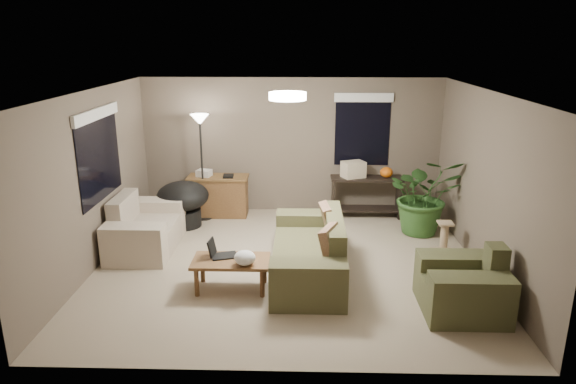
{
  "coord_description": "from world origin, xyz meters",
  "views": [
    {
      "loc": [
        0.2,
        -6.87,
        3.19
      ],
      "look_at": [
        0.0,
        0.2,
        1.05
      ],
      "focal_mm": 32.0,
      "sensor_mm": 36.0,
      "label": 1
    }
  ],
  "objects_px": {
    "coffee_table": "(231,264)",
    "cat_scratching_post": "(444,240)",
    "desk": "(219,196)",
    "houseplant": "(424,203)",
    "console_table": "(366,194)",
    "papasan_chair": "(183,201)",
    "main_sofa": "(311,255)",
    "loveseat": "(144,230)",
    "armchair": "(463,288)",
    "floor_lamp": "(200,132)"
  },
  "relations": [
    {
      "from": "coffee_table",
      "to": "cat_scratching_post",
      "type": "distance_m",
      "value": 3.35
    },
    {
      "from": "desk",
      "to": "houseplant",
      "type": "bearing_deg",
      "value": -12.47
    },
    {
      "from": "console_table",
      "to": "houseplant",
      "type": "distance_m",
      "value": 1.18
    },
    {
      "from": "desk",
      "to": "houseplant",
      "type": "distance_m",
      "value": 3.67
    },
    {
      "from": "papasan_chair",
      "to": "main_sofa",
      "type": "bearing_deg",
      "value": -40.34
    },
    {
      "from": "loveseat",
      "to": "desk",
      "type": "bearing_deg",
      "value": 59.48
    },
    {
      "from": "armchair",
      "to": "papasan_chair",
      "type": "xyz_separation_m",
      "value": [
        -4.02,
        2.8,
        0.17
      ]
    },
    {
      "from": "main_sofa",
      "to": "papasan_chair",
      "type": "xyz_separation_m",
      "value": [
        -2.2,
        1.87,
        0.17
      ]
    },
    {
      "from": "loveseat",
      "to": "desk",
      "type": "distance_m",
      "value": 1.82
    },
    {
      "from": "console_table",
      "to": "cat_scratching_post",
      "type": "bearing_deg",
      "value": -58.73
    },
    {
      "from": "console_table",
      "to": "papasan_chair",
      "type": "xyz_separation_m",
      "value": [
        -3.24,
        -0.59,
        0.03
      ]
    },
    {
      "from": "loveseat",
      "to": "floor_lamp",
      "type": "height_order",
      "value": "floor_lamp"
    },
    {
      "from": "armchair",
      "to": "cat_scratching_post",
      "type": "height_order",
      "value": "armchair"
    },
    {
      "from": "loveseat",
      "to": "cat_scratching_post",
      "type": "xyz_separation_m",
      "value": [
        4.65,
        -0.08,
        -0.08
      ]
    },
    {
      "from": "coffee_table",
      "to": "desk",
      "type": "distance_m",
      "value": 2.98
    },
    {
      "from": "coffee_table",
      "to": "papasan_chair",
      "type": "xyz_separation_m",
      "value": [
        -1.15,
        2.34,
        0.11
      ]
    },
    {
      "from": "main_sofa",
      "to": "console_table",
      "type": "distance_m",
      "value": 2.68
    },
    {
      "from": "main_sofa",
      "to": "loveseat",
      "type": "xyz_separation_m",
      "value": [
        -2.59,
        0.88,
        0.0
      ]
    },
    {
      "from": "houseplant",
      "to": "armchair",
      "type": "bearing_deg",
      "value": -91.86
    },
    {
      "from": "armchair",
      "to": "houseplant",
      "type": "height_order",
      "value": "houseplant"
    },
    {
      "from": "loveseat",
      "to": "armchair",
      "type": "relative_size",
      "value": 1.6
    },
    {
      "from": "loveseat",
      "to": "armchair",
      "type": "height_order",
      "value": "same"
    },
    {
      "from": "papasan_chair",
      "to": "cat_scratching_post",
      "type": "relative_size",
      "value": 2.22
    },
    {
      "from": "loveseat",
      "to": "console_table",
      "type": "distance_m",
      "value": 3.97
    },
    {
      "from": "console_table",
      "to": "papasan_chair",
      "type": "distance_m",
      "value": 3.3
    },
    {
      "from": "houseplant",
      "to": "cat_scratching_post",
      "type": "relative_size",
      "value": 2.67
    },
    {
      "from": "loveseat",
      "to": "console_table",
      "type": "xyz_separation_m",
      "value": [
        3.64,
        1.58,
        0.14
      ]
    },
    {
      "from": "papasan_chair",
      "to": "desk",
      "type": "bearing_deg",
      "value": 47.79
    },
    {
      "from": "loveseat",
      "to": "papasan_chair",
      "type": "height_order",
      "value": "loveseat"
    },
    {
      "from": "armchair",
      "to": "cat_scratching_post",
      "type": "xyz_separation_m",
      "value": [
        0.23,
        1.74,
        -0.08
      ]
    },
    {
      "from": "console_table",
      "to": "cat_scratching_post",
      "type": "height_order",
      "value": "console_table"
    },
    {
      "from": "main_sofa",
      "to": "console_table",
      "type": "bearing_deg",
      "value": 66.95
    },
    {
      "from": "coffee_table",
      "to": "console_table",
      "type": "relative_size",
      "value": 0.77
    },
    {
      "from": "floor_lamp",
      "to": "armchair",
      "type": "bearing_deg",
      "value": -40.49
    },
    {
      "from": "loveseat",
      "to": "armchair",
      "type": "xyz_separation_m",
      "value": [
        4.42,
        -1.81,
        0.0
      ]
    },
    {
      "from": "loveseat",
      "to": "houseplant",
      "type": "relative_size",
      "value": 1.2
    },
    {
      "from": "desk",
      "to": "houseplant",
      "type": "xyz_separation_m",
      "value": [
        3.58,
        -0.79,
        0.14
      ]
    },
    {
      "from": "main_sofa",
      "to": "floor_lamp",
      "type": "distance_m",
      "value": 3.24
    },
    {
      "from": "floor_lamp",
      "to": "houseplant",
      "type": "xyz_separation_m",
      "value": [
        3.82,
        -0.6,
        -1.08
      ]
    },
    {
      "from": "console_table",
      "to": "houseplant",
      "type": "height_order",
      "value": "houseplant"
    },
    {
      "from": "floor_lamp",
      "to": "console_table",
      "type": "bearing_deg",
      "value": 3.85
    },
    {
      "from": "cat_scratching_post",
      "to": "armchair",
      "type": "bearing_deg",
      "value": -97.44
    },
    {
      "from": "main_sofa",
      "to": "desk",
      "type": "xyz_separation_m",
      "value": [
        -1.67,
        2.45,
        0.08
      ]
    },
    {
      "from": "main_sofa",
      "to": "desk",
      "type": "distance_m",
      "value": 2.97
    },
    {
      "from": "floor_lamp",
      "to": "coffee_table",
      "type": "bearing_deg",
      "value": -72.37
    },
    {
      "from": "armchair",
      "to": "desk",
      "type": "relative_size",
      "value": 0.91
    },
    {
      "from": "loveseat",
      "to": "console_table",
      "type": "bearing_deg",
      "value": 23.44
    },
    {
      "from": "desk",
      "to": "console_table",
      "type": "distance_m",
      "value": 2.72
    },
    {
      "from": "main_sofa",
      "to": "cat_scratching_post",
      "type": "height_order",
      "value": "main_sofa"
    },
    {
      "from": "desk",
      "to": "console_table",
      "type": "height_order",
      "value": "same"
    }
  ]
}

